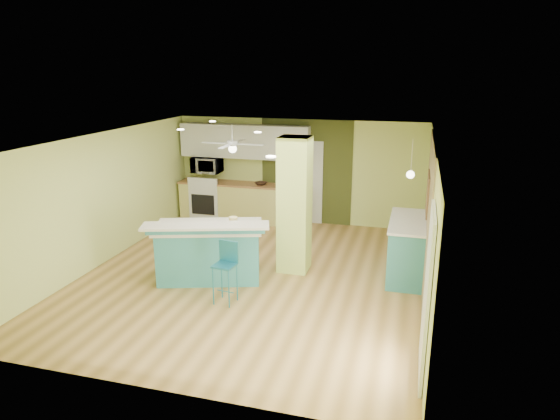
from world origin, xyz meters
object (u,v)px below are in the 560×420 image
object	(u,v)px
peninsula	(209,251)
fruit_bowl	(261,184)
bar_stool	(226,262)
side_counter	(408,248)
canister	(233,222)

from	to	relation	value
peninsula	fruit_bowl	distance (m)	3.50
bar_stool	fruit_bowl	distance (m)	4.33
peninsula	side_counter	distance (m)	3.57
peninsula	canister	bearing A→B (deg)	-7.80
bar_stool	canister	world-z (taller)	canister
side_counter	canister	xyz separation A→B (m)	(-2.97, -0.99, 0.55)
peninsula	canister	distance (m)	0.71
bar_stool	canister	xyz separation A→B (m)	(-0.20, 0.86, 0.40)
side_counter	fruit_bowl	size ratio (longest dim) A/B	5.86
side_counter	fruit_bowl	bearing A→B (deg)	145.85
fruit_bowl	canister	world-z (taller)	canister
bar_stool	fruit_bowl	world-z (taller)	bar_stool
side_counter	canister	distance (m)	3.18
bar_stool	side_counter	distance (m)	3.33
fruit_bowl	canister	xyz separation A→B (m)	(0.57, -3.39, 0.10)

